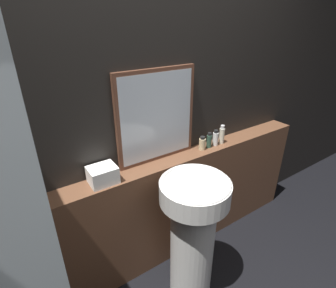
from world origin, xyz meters
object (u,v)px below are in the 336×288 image
(towel_stack, at_px, (103,175))
(conditioner_bottle, at_px, (209,141))
(lotion_bottle, at_px, (215,138))
(shampoo_bottle, at_px, (202,144))
(pedestal_sink, at_px, (193,232))
(mirror, at_px, (157,117))
(body_wash_bottle, at_px, (222,135))

(towel_stack, bearing_deg, conditioner_bottle, 0.00)
(towel_stack, relative_size, conditioner_bottle, 1.36)
(towel_stack, height_order, lotion_bottle, lotion_bottle)
(shampoo_bottle, bearing_deg, pedestal_sink, -134.96)
(lotion_bottle, bearing_deg, mirror, 172.34)
(towel_stack, relative_size, shampoo_bottle, 1.55)
(lotion_bottle, xyz_separation_m, body_wash_bottle, (0.07, -0.00, 0.01))
(shampoo_bottle, bearing_deg, mirror, 169.50)
(towel_stack, distance_m, conditioner_bottle, 0.87)
(body_wash_bottle, bearing_deg, lotion_bottle, 180.00)
(towel_stack, relative_size, body_wash_bottle, 1.09)
(pedestal_sink, relative_size, mirror, 1.46)
(shampoo_bottle, height_order, body_wash_bottle, body_wash_bottle)
(shampoo_bottle, bearing_deg, body_wash_bottle, -0.00)
(conditioner_bottle, xyz_separation_m, body_wash_bottle, (0.14, -0.00, 0.01))
(lotion_bottle, bearing_deg, pedestal_sink, -143.73)
(pedestal_sink, bearing_deg, towel_stack, 138.46)
(pedestal_sink, bearing_deg, lotion_bottle, 36.27)
(pedestal_sink, xyz_separation_m, towel_stack, (-0.43, 0.38, 0.40))
(towel_stack, bearing_deg, lotion_bottle, 0.00)
(lotion_bottle, bearing_deg, shampoo_bottle, 180.00)
(lotion_bottle, bearing_deg, towel_stack, 180.00)
(pedestal_sink, relative_size, conditioner_bottle, 7.59)
(mirror, bearing_deg, shampoo_bottle, -10.50)
(mirror, bearing_deg, towel_stack, -171.28)
(pedestal_sink, xyz_separation_m, lotion_bottle, (0.51, 0.38, 0.40))
(mirror, relative_size, lotion_bottle, 4.95)
(towel_stack, bearing_deg, mirror, 8.72)
(towel_stack, height_order, conditioner_bottle, conditioner_bottle)
(shampoo_bottle, bearing_deg, lotion_bottle, 0.00)
(towel_stack, xyz_separation_m, body_wash_bottle, (1.01, -0.00, 0.02))
(shampoo_bottle, height_order, lotion_bottle, lotion_bottle)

